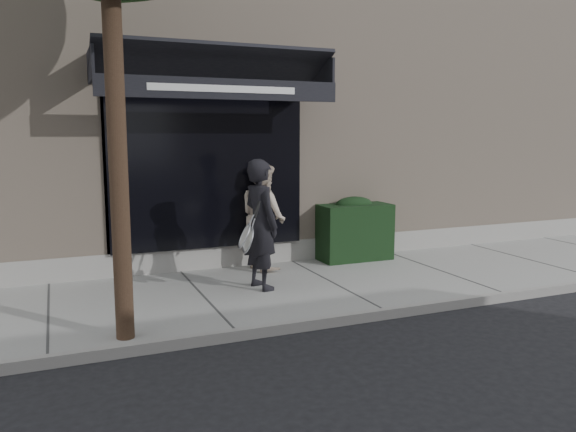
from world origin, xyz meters
name	(u,v)px	position (x,y,z in m)	size (l,w,h in m)	color
ground	(330,289)	(0.00, 0.00, 0.00)	(80.00, 80.00, 0.00)	black
sidewalk	(330,285)	(0.00, 0.00, 0.06)	(20.00, 3.00, 0.12)	gray
curb	(384,314)	(0.00, -1.55, 0.07)	(20.00, 0.10, 0.14)	gray
building_facade	(233,118)	(-0.01, 4.96, 2.74)	(14.30, 8.04, 5.64)	#C4AD96
hedge	(354,230)	(1.10, 1.25, 0.66)	(1.30, 0.70, 1.14)	black
pedestrian_front	(261,225)	(-1.11, 0.04, 1.07)	(0.75, 0.88, 1.89)	black
pedestrian_back	(263,216)	(-0.65, 1.20, 1.01)	(0.79, 0.97, 1.78)	beige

